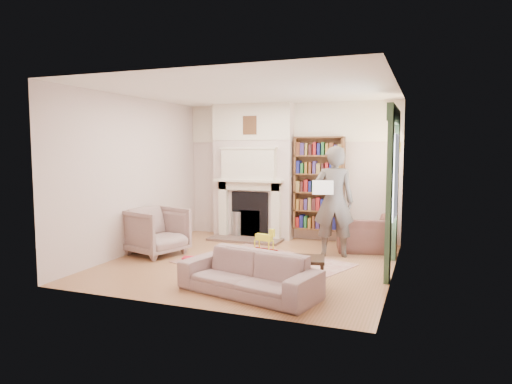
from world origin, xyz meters
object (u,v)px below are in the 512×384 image
at_px(man_reading, 334,202).
at_px(coffee_table, 298,274).
at_px(bookcase, 319,183).
at_px(sofa, 249,274).
at_px(rocking_horse, 264,240).
at_px(paraffin_heater, 237,224).
at_px(armchair_reading, 364,233).
at_px(armchair_left, 157,231).

bearing_deg(man_reading, coffee_table, 74.27).
relative_size(bookcase, sofa, 1.00).
bearing_deg(rocking_horse, bookcase, 73.69).
relative_size(sofa, paraffin_heater, 3.37).
bearing_deg(bookcase, armchair_reading, -30.74).
relative_size(bookcase, armchair_reading, 1.86).
distance_m(bookcase, armchair_reading, 1.43).
bearing_deg(man_reading, rocking_horse, -7.91).
xyz_separation_m(sofa, paraffin_heater, (-1.62, 3.43, 0.00)).
height_order(bookcase, armchair_reading, bookcase).
height_order(armchair_reading, sofa, armchair_reading).
relative_size(armchair_left, sofa, 0.49).
height_order(armchair_left, sofa, armchair_left).
bearing_deg(paraffin_heater, bookcase, 7.36).
height_order(bookcase, rocking_horse, bookcase).
bearing_deg(armchair_reading, rocking_horse, 9.76).
xyz_separation_m(armchair_reading, rocking_horse, (-1.69, -0.73, -0.11)).
bearing_deg(bookcase, rocking_horse, -118.05).
bearing_deg(sofa, paraffin_heater, 129.08).
relative_size(bookcase, man_reading, 0.96).
bearing_deg(coffee_table, armchair_reading, 67.14).
bearing_deg(armchair_left, man_reading, -54.61).
xyz_separation_m(armchair_reading, coffee_table, (-0.51, -2.70, -0.10)).
distance_m(sofa, coffee_table, 0.67).
bearing_deg(paraffin_heater, rocking_horse, -47.71).
relative_size(coffee_table, rocking_horse, 1.41).
bearing_deg(paraffin_heater, armchair_left, -110.29).
height_order(bookcase, paraffin_heater, bookcase).
height_order(armchair_reading, coffee_table, armchair_reading).
xyz_separation_m(bookcase, man_reading, (0.53, -1.19, -0.21)).
bearing_deg(man_reading, armchair_reading, -140.98).
height_order(sofa, paraffin_heater, paraffin_heater).
xyz_separation_m(sofa, coffee_table, (0.56, 0.36, -0.05)).
xyz_separation_m(bookcase, coffee_table, (0.47, -3.29, -0.95)).
bearing_deg(coffee_table, sofa, -159.00).
relative_size(armchair_reading, armchair_left, 1.09).
distance_m(armchair_left, paraffin_heater, 2.08).
height_order(sofa, man_reading, man_reading).
distance_m(paraffin_heater, rocking_horse, 1.49).
xyz_separation_m(man_reading, paraffin_heater, (-2.24, 0.97, -0.69)).
relative_size(sofa, coffee_table, 2.65).
relative_size(sofa, rocking_horse, 3.73).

